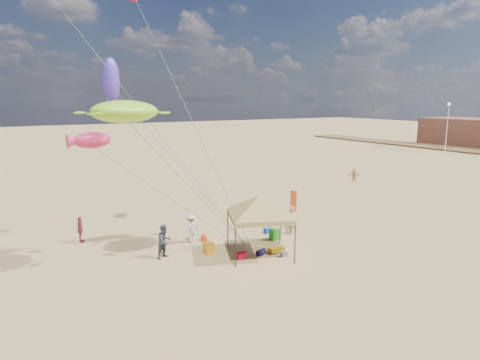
% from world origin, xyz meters
% --- Properties ---
extents(ground, '(280.00, 280.00, 0.00)m').
position_xyz_m(ground, '(0.00, 0.00, 0.00)').
color(ground, tan).
rests_on(ground, ground).
extents(canopy_tent, '(6.09, 6.09, 4.05)m').
position_xyz_m(canopy_tent, '(-0.06, 0.73, 3.37)').
color(canopy_tent, black).
rests_on(canopy_tent, ground).
extents(feather_flag, '(0.43, 0.12, 2.87)m').
position_xyz_m(feather_flag, '(4.31, 3.28, 1.92)').
color(feather_flag, black).
rests_on(feather_flag, ground).
extents(cooler_red, '(0.54, 0.38, 0.38)m').
position_xyz_m(cooler_red, '(-1.30, 0.66, 0.19)').
color(cooler_red, '#B20E2C').
rests_on(cooler_red, ground).
extents(cooler_blue, '(0.54, 0.38, 0.38)m').
position_xyz_m(cooler_blue, '(2.64, 3.73, 0.19)').
color(cooler_blue, '#1543B1').
rests_on(cooler_blue, ground).
extents(bag_navy, '(0.69, 0.54, 0.36)m').
position_xyz_m(bag_navy, '(-0.04, 0.59, 0.18)').
color(bag_navy, '#100B34').
rests_on(bag_navy, ground).
extents(bag_orange, '(0.54, 0.69, 0.36)m').
position_xyz_m(bag_orange, '(-1.69, 4.60, 0.18)').
color(bag_orange, red).
rests_on(bag_orange, ground).
extents(chair_green, '(0.50, 0.50, 0.70)m').
position_xyz_m(chair_green, '(2.22, 2.45, 0.35)').
color(chair_green, '#1D9B1C').
rests_on(chair_green, ground).
extents(chair_yellow, '(0.50, 0.50, 0.70)m').
position_xyz_m(chair_yellow, '(-2.52, 2.31, 0.35)').
color(chair_yellow, orange).
rests_on(chair_yellow, ground).
extents(crate_grey, '(0.34, 0.30, 0.28)m').
position_xyz_m(crate_grey, '(0.95, -0.25, 0.14)').
color(crate_grey, gray).
rests_on(crate_grey, ground).
extents(beach_cart, '(0.90, 0.50, 0.24)m').
position_xyz_m(beach_cart, '(0.96, 0.50, 0.20)').
color(beach_cart, '#C38F15').
rests_on(beach_cart, ground).
extents(person_near_a, '(0.82, 0.78, 1.88)m').
position_xyz_m(person_near_a, '(3.88, 2.92, 0.94)').
color(person_near_a, tan).
rests_on(person_near_a, ground).
extents(person_near_b, '(1.14, 1.03, 1.93)m').
position_xyz_m(person_near_b, '(-4.91, 3.06, 0.96)').
color(person_near_b, '#343B48').
rests_on(person_near_b, ground).
extents(person_near_c, '(1.36, 1.00, 1.88)m').
position_xyz_m(person_near_c, '(-2.53, 4.69, 0.94)').
color(person_near_c, beige).
rests_on(person_near_c, ground).
extents(person_far_a, '(0.58, 1.04, 1.67)m').
position_xyz_m(person_far_a, '(-8.44, 8.26, 0.84)').
color(person_far_a, '#AC4244').
rests_on(person_far_a, ground).
extents(person_far_c, '(0.88, 1.49, 1.53)m').
position_xyz_m(person_far_c, '(20.74, 13.74, 0.76)').
color(person_far_c, tan).
rests_on(person_far_c, ground).
extents(building_north, '(10.00, 14.00, 5.20)m').
position_xyz_m(building_north, '(67.00, 30.00, 2.60)').
color(building_north, '#8C5947').
rests_on(building_north, ground).
extents(lamp_north, '(0.50, 0.50, 8.25)m').
position_xyz_m(lamp_north, '(55.00, 26.00, 5.52)').
color(lamp_north, silver).
rests_on(lamp_north, ground).
extents(turtle_kite, '(4.14, 3.76, 1.13)m').
position_xyz_m(turtle_kite, '(-6.93, 2.65, 8.20)').
color(turtle_kite, '#92E028').
rests_on(turtle_kite, ground).
extents(fish_kite, '(2.21, 1.47, 0.90)m').
position_xyz_m(fish_kite, '(-7.98, 5.45, 6.59)').
color(fish_kite, '#E22A65').
rests_on(fish_kite, ground).
extents(squid_kite, '(1.39, 1.39, 2.81)m').
position_xyz_m(squid_kite, '(-5.89, 8.84, 9.95)').
color(squid_kite, '#5336C7').
rests_on(squid_kite, ground).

